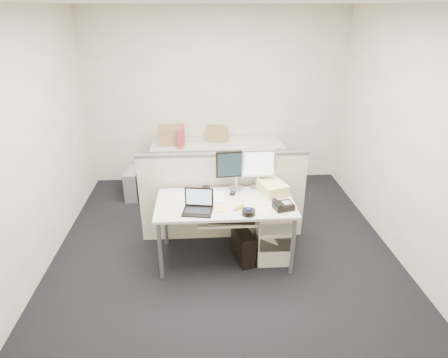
{
  "coord_description": "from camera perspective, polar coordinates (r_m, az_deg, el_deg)",
  "views": [
    {
      "loc": [
        -0.24,
        -3.58,
        2.67
      ],
      "look_at": [
        -0.0,
        0.15,
        0.94
      ],
      "focal_mm": 30.0,
      "sensor_mm": 36.0,
      "label": 1
    }
  ],
  "objects": [
    {
      "name": "floor",
      "position": [
        4.47,
        0.18,
        -11.86
      ],
      "size": [
        4.0,
        4.5,
        0.01
      ],
      "primitive_type": "cube",
      "color": "black",
      "rests_on": "ground"
    },
    {
      "name": "ceiling",
      "position": [
        3.58,
        0.24,
        25.38
      ],
      "size": [
        4.0,
        4.5,
        0.01
      ],
      "primitive_type": "cube",
      "color": "white",
      "rests_on": "ground"
    },
    {
      "name": "wall_back",
      "position": [
        5.98,
        -1.23,
        12.12
      ],
      "size": [
        4.0,
        0.02,
        2.7
      ],
      "primitive_type": "cube",
      "color": "#EEE4CD",
      "rests_on": "ground"
    },
    {
      "name": "wall_front",
      "position": [
        1.88,
        4.93,
        -19.62
      ],
      "size": [
        4.0,
        0.02,
        2.7
      ],
      "primitive_type": "cube",
      "color": "#EEE4CD",
      "rests_on": "ground"
    },
    {
      "name": "wall_left",
      "position": [
        4.2,
        -28.23,
        3.54
      ],
      "size": [
        0.02,
        4.5,
        2.7
      ],
      "primitive_type": "cube",
      "color": "#EEE4CD",
      "rests_on": "ground"
    },
    {
      "name": "wall_right",
      "position": [
        4.42,
        27.15,
        4.71
      ],
      "size": [
        0.02,
        4.5,
        2.7
      ],
      "primitive_type": "cube",
      "color": "#EEE4CD",
      "rests_on": "ground"
    },
    {
      "name": "desk",
      "position": [
        4.11,
        0.19,
        -4.34
      ],
      "size": [
        1.5,
        0.75,
        0.73
      ],
      "color": "beige",
      "rests_on": "floor"
    },
    {
      "name": "keyboard_tray",
      "position": [
        3.97,
        0.36,
        -6.17
      ],
      "size": [
        0.62,
        0.32,
        0.02
      ],
      "primitive_type": "cube",
      "color": "beige",
      "rests_on": "desk"
    },
    {
      "name": "drawer_pedestal",
      "position": [
        4.39,
        7.39,
        -7.64
      ],
      "size": [
        0.4,
        0.55,
        0.65
      ],
      "primitive_type": "cube",
      "color": "beige",
      "rests_on": "floor"
    },
    {
      "name": "cubicle_partition",
      "position": [
        4.55,
        -0.18,
        -2.87
      ],
      "size": [
        2.0,
        0.06,
        1.1
      ],
      "primitive_type": "cube",
      "color": "beige",
      "rests_on": "floor"
    },
    {
      "name": "back_counter",
      "position": [
        5.97,
        -1.02,
        2.13
      ],
      "size": [
        2.0,
        0.6,
        0.72
      ],
      "primitive_type": "cube",
      "color": "beige",
      "rests_on": "floor"
    },
    {
      "name": "monitor_main",
      "position": [
        4.27,
        1.9,
        1.34
      ],
      "size": [
        0.49,
        0.22,
        0.47
      ],
      "primitive_type": "cube",
      "rotation": [
        0.0,
        0.0,
        0.1
      ],
      "color": "black",
      "rests_on": "desk"
    },
    {
      "name": "monitor_small",
      "position": [
        4.3,
        5.25,
        1.41
      ],
      "size": [
        0.38,
        0.19,
        0.47
      ],
      "primitive_type": "cube",
      "rotation": [
        0.0,
        0.0,
        -0.0
      ],
      "color": "#B7B7BC",
      "rests_on": "desk"
    },
    {
      "name": "laptop",
      "position": [
        3.84,
        -4.09,
        -3.61
      ],
      "size": [
        0.33,
        0.27,
        0.23
      ],
      "primitive_type": "cube",
      "rotation": [
        0.0,
        0.0,
        -0.16
      ],
      "color": "black",
      "rests_on": "desk"
    },
    {
      "name": "trackball",
      "position": [
        3.84,
        3.76,
        -5.07
      ],
      "size": [
        0.16,
        0.16,
        0.05
      ],
      "primitive_type": "cylinder",
      "rotation": [
        0.0,
        0.0,
        -0.21
      ],
      "color": "black",
      "rests_on": "desk"
    },
    {
      "name": "desk_phone",
      "position": [
        3.98,
        9.03,
        -4.07
      ],
      "size": [
        0.23,
        0.2,
        0.06
      ],
      "primitive_type": "cube",
      "rotation": [
        0.0,
        0.0,
        0.23
      ],
      "color": "black",
      "rests_on": "desk"
    },
    {
      "name": "paper_stack",
      "position": [
        4.17,
        -1.56,
        -2.73
      ],
      "size": [
        0.27,
        0.32,
        0.01
      ],
      "primitive_type": "cube",
      "rotation": [
        0.0,
        0.0,
        -0.17
      ],
      "color": "white",
      "rests_on": "desk"
    },
    {
      "name": "sticky_pad",
      "position": [
        3.91,
        -0.37,
        -4.73
      ],
      "size": [
        0.1,
        0.1,
        0.01
      ],
      "primitive_type": "cube",
      "rotation": [
        0.0,
        0.0,
        -0.3
      ],
      "color": "yellow",
      "rests_on": "desk"
    },
    {
      "name": "travel_mug",
      "position": [
        4.04,
        -2.73,
        -2.41
      ],
      "size": [
        0.08,
        0.08,
        0.17
      ],
      "primitive_type": "cylinder",
      "rotation": [
        0.0,
        0.0,
        -0.02
      ],
      "color": "black",
      "rests_on": "desk"
    },
    {
      "name": "banana",
      "position": [
        3.94,
        2.3,
        -4.26
      ],
      "size": [
        0.16,
        0.15,
        0.04
      ],
      "primitive_type": "ellipsoid",
      "rotation": [
        0.0,
        0.0,
        0.71
      ],
      "color": "yellow",
      "rests_on": "desk"
    },
    {
      "name": "cellphone",
      "position": [
        4.25,
        1.36,
        -2.13
      ],
      "size": [
        0.09,
        0.13,
        0.02
      ],
      "primitive_type": "cube",
      "rotation": [
        0.0,
        0.0,
        -0.28
      ],
      "color": "black",
      "rests_on": "desk"
    },
    {
      "name": "manila_folders",
      "position": [
        4.29,
        7.37,
        -1.3
      ],
      "size": [
        0.35,
        0.39,
        0.12
      ],
      "primitive_type": "cube",
      "rotation": [
        0.0,
        0.0,
        0.33
      ],
      "color": "beige",
      "rests_on": "desk"
    },
    {
      "name": "keyboard",
      "position": [
        3.93,
        1.13,
        -6.14
      ],
      "size": [
        0.5,
        0.22,
        0.03
      ],
      "primitive_type": "cube",
      "rotation": [
        0.0,
        0.0,
        -0.09
      ],
      "color": "black",
      "rests_on": "keyboard_tray"
    },
    {
      "name": "pc_tower_desk",
      "position": [
        4.33,
        2.91,
        -10.1
      ],
      "size": [
        0.25,
        0.43,
        0.37
      ],
      "primitive_type": "cube",
      "rotation": [
        0.0,
        0.0,
        0.23
      ],
      "color": "black",
      "rests_on": "floor"
    },
    {
      "name": "pc_tower_spare_dark",
      "position": [
        5.81,
        -11.27,
        -0.49
      ],
      "size": [
        0.3,
        0.52,
        0.46
      ],
      "primitive_type": "cube",
      "rotation": [
        0.0,
        0.0,
        -0.23
      ],
      "color": "black",
      "rests_on": "floor"
    },
    {
      "name": "pc_tower_spare_silver",
      "position": [
        5.85,
        -13.69,
        -0.64
      ],
      "size": [
        0.2,
        0.47,
        0.44
      ],
      "primitive_type": "cube",
      "rotation": [
        0.0,
        0.0,
        -0.03
      ],
      "color": "#B7B7BC",
      "rests_on": "floor"
    },
    {
      "name": "cardboard_box_left",
      "position": [
        5.82,
        -8.0,
        6.56
      ],
      "size": [
        0.4,
        0.31,
        0.29
      ],
      "primitive_type": "cube",
      "rotation": [
        0.0,
        0.0,
        0.05
      ],
      "color": "olive",
      "rests_on": "back_counter"
    },
    {
      "name": "cardboard_box_right",
      "position": [
        5.92,
        -1.1,
        6.85
      ],
      "size": [
        0.35,
        0.29,
        0.23
      ],
      "primitive_type": "cube",
      "rotation": [
        0.0,
        0.0,
        -0.11
      ],
      "color": "olive",
      "rests_on": "back_counter"
    },
    {
      "name": "red_binder",
      "position": [
        5.7,
        -6.57,
        6.36
      ],
      "size": [
        0.1,
        0.33,
        0.31
      ],
      "primitive_type": "cube",
      "rotation": [
        0.0,
        0.0,
        -0.07
      ],
      "color": "#B32C44",
      "rests_on": "back_counter"
    }
  ]
}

